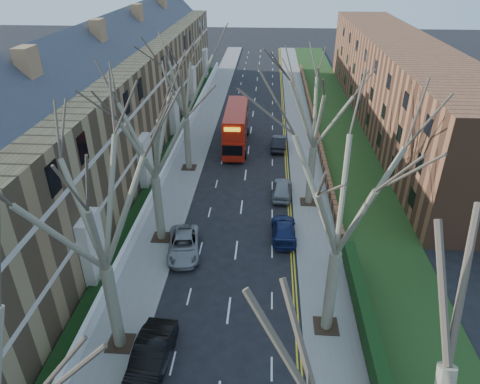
# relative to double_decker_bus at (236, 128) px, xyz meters

# --- Properties ---
(pavement_left) EXTENTS (3.00, 102.00, 0.12)m
(pavement_left) POSITION_rel_double_decker_bus_xyz_m (-4.56, 4.97, -2.00)
(pavement_left) COLOR slate
(pavement_left) RESTS_ON ground
(pavement_right) EXTENTS (3.00, 102.00, 0.12)m
(pavement_right) POSITION_rel_double_decker_bus_xyz_m (7.44, 4.97, -2.00)
(pavement_right) COLOR slate
(pavement_right) RESTS_ON ground
(terrace_left) EXTENTS (9.70, 78.00, 13.60)m
(terrace_left) POSITION_rel_double_decker_bus_xyz_m (-12.20, -3.03, 3.47)
(terrace_left) COLOR olive
(terrace_left) RESTS_ON ground
(flats_right) EXTENTS (13.97, 54.00, 10.00)m
(flats_right) POSITION_rel_double_decker_bus_xyz_m (18.90, 8.97, 2.92)
(flats_right) COLOR brown
(flats_right) RESTS_ON ground
(front_wall_left) EXTENTS (0.30, 78.00, 1.00)m
(front_wall_left) POSITION_rel_double_decker_bus_xyz_m (-6.21, -3.03, -1.44)
(front_wall_left) COLOR white
(front_wall_left) RESTS_ON ground
(grass_verge_right) EXTENTS (6.00, 102.00, 0.06)m
(grass_verge_right) POSITION_rel_double_decker_bus_xyz_m (11.94, 4.97, -1.91)
(grass_verge_right) COLOR #203D16
(grass_verge_right) RESTS_ON ground
(tree_left_mid) EXTENTS (10.50, 10.50, 14.71)m
(tree_left_mid) POSITION_rel_double_decker_bus_xyz_m (-4.26, -28.03, 7.49)
(tree_left_mid) COLOR #6E674E
(tree_left_mid) RESTS_ON ground
(tree_left_far) EXTENTS (10.15, 10.15, 14.22)m
(tree_left_far) POSITION_rel_double_decker_bus_xyz_m (-4.26, -18.03, 7.18)
(tree_left_far) COLOR #6E674E
(tree_left_far) RESTS_ON ground
(tree_left_dist) EXTENTS (10.50, 10.50, 14.71)m
(tree_left_dist) POSITION_rel_double_decker_bus_xyz_m (-4.26, -6.03, 7.49)
(tree_left_dist) COLOR #6E674E
(tree_left_dist) RESTS_ON ground
(tree_right_mid) EXTENTS (10.50, 10.50, 14.71)m
(tree_right_mid) POSITION_rel_double_decker_bus_xyz_m (7.14, -26.03, 7.49)
(tree_right_mid) COLOR #6E674E
(tree_right_mid) RESTS_ON ground
(tree_right_far) EXTENTS (10.15, 10.15, 14.22)m
(tree_right_far) POSITION_rel_double_decker_bus_xyz_m (7.14, -12.03, 7.18)
(tree_right_far) COLOR #6E674E
(tree_right_far) RESTS_ON ground
(double_decker_bus) EXTENTS (2.68, 10.03, 4.22)m
(double_decker_bus) POSITION_rel_double_decker_bus_xyz_m (0.00, 0.00, 0.00)
(double_decker_bus) COLOR #A0180B
(double_decker_bus) RESTS_ON ground
(car_left_mid) EXTENTS (1.98, 4.94, 1.59)m
(car_left_mid) POSITION_rel_double_decker_bus_xyz_m (-2.16, -29.39, -1.27)
(car_left_mid) COLOR black
(car_left_mid) RESTS_ON ground
(car_left_far) EXTENTS (2.84, 5.03, 1.33)m
(car_left_far) POSITION_rel_double_decker_bus_xyz_m (-2.26, -19.59, -1.40)
(car_left_far) COLOR gray
(car_left_far) RESTS_ON ground
(car_right_near) EXTENTS (1.88, 4.46, 1.29)m
(car_right_near) POSITION_rel_double_decker_bus_xyz_m (4.89, -17.11, -1.42)
(car_right_near) COLOR #16214D
(car_right_near) RESTS_ON ground
(car_right_mid) EXTENTS (1.95, 4.26, 1.42)m
(car_right_mid) POSITION_rel_double_decker_bus_xyz_m (4.88, -10.86, -1.36)
(car_right_mid) COLOR gray
(car_right_mid) RESTS_ON ground
(car_right_far) EXTENTS (1.78, 4.35, 1.40)m
(car_right_far) POSITION_rel_double_decker_bus_xyz_m (4.72, -0.39, -1.36)
(car_right_far) COLOR black
(car_right_far) RESTS_ON ground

